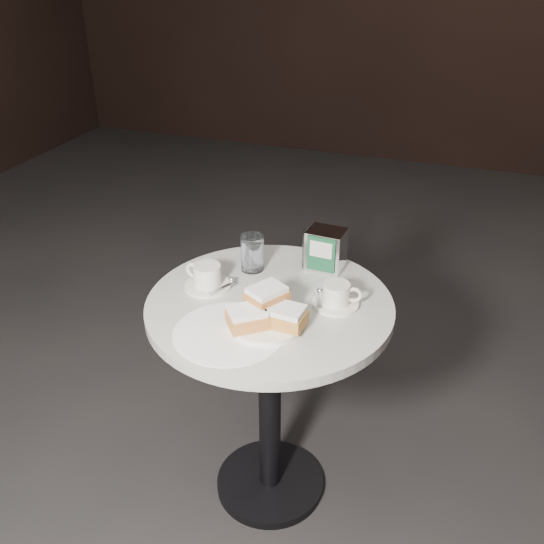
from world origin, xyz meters
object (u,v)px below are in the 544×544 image
(beignet_plate, at_px, (266,314))
(napkin_dispenser, at_px, (326,250))
(cafe_table, at_px, (270,358))
(coffee_cup_right, at_px, (337,296))
(coffee_cup_left, at_px, (207,278))
(water_glass_right, at_px, (315,250))
(water_glass_left, at_px, (252,253))

(beignet_plate, bearing_deg, napkin_dispenser, 79.72)
(cafe_table, distance_m, coffee_cup_right, 0.29)
(napkin_dispenser, bearing_deg, coffee_cup_left, -139.16)
(water_glass_right, bearing_deg, water_glass_left, -155.51)
(beignet_plate, height_order, water_glass_left, water_glass_left)
(cafe_table, relative_size, napkin_dispenser, 5.80)
(water_glass_left, relative_size, napkin_dispenser, 0.89)
(beignet_plate, distance_m, water_glass_right, 0.35)
(coffee_cup_right, bearing_deg, cafe_table, -175.11)
(cafe_table, relative_size, coffee_cup_left, 4.64)
(water_glass_right, bearing_deg, beignet_plate, -94.70)
(coffee_cup_right, relative_size, water_glass_right, 1.23)
(cafe_table, height_order, coffee_cup_right, coffee_cup_right)
(water_glass_left, height_order, napkin_dispenser, napkin_dispenser)
(cafe_table, distance_m, water_glass_left, 0.32)
(water_glass_right, height_order, napkin_dispenser, napkin_dispenser)
(cafe_table, relative_size, coffee_cup_right, 4.99)
(beignet_plate, xyz_separation_m, coffee_cup_right, (0.15, 0.16, -0.01))
(cafe_table, distance_m, beignet_plate, 0.26)
(water_glass_right, xyz_separation_m, napkin_dispenser, (0.04, 0.00, 0.01))
(coffee_cup_left, height_order, water_glass_left, water_glass_left)
(beignet_plate, relative_size, coffee_cup_left, 1.60)
(cafe_table, height_order, beignet_plate, beignet_plate)
(beignet_plate, bearing_deg, cafe_table, 105.74)
(beignet_plate, relative_size, napkin_dispenser, 2.01)
(coffee_cup_left, relative_size, water_glass_right, 1.32)
(beignet_plate, bearing_deg, coffee_cup_left, 150.71)
(water_glass_right, bearing_deg, cafe_table, -104.44)
(coffee_cup_right, bearing_deg, coffee_cup_left, 175.29)
(coffee_cup_right, height_order, water_glass_left, water_glass_left)
(cafe_table, bearing_deg, beignet_plate, -74.26)
(beignet_plate, distance_m, coffee_cup_right, 0.22)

